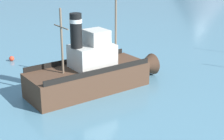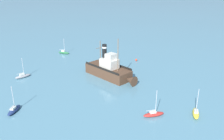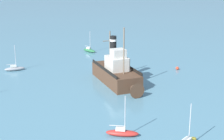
{
  "view_description": "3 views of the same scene",
  "coord_description": "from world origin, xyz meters",
  "px_view_note": "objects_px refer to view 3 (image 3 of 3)",
  "views": [
    {
      "loc": [
        24.25,
        -22.39,
        13.02
      ],
      "look_at": [
        2.27,
        1.47,
        1.81
      ],
      "focal_mm": 55.0,
      "sensor_mm": 36.0,
      "label": 1
    },
    {
      "loc": [
        45.27,
        29.68,
        22.17
      ],
      "look_at": [
        3.07,
        1.53,
        2.72
      ],
      "focal_mm": 38.0,
      "sensor_mm": 36.0,
      "label": 2
    },
    {
      "loc": [
        32.54,
        45.22,
        18.25
      ],
      "look_at": [
        3.65,
        1.61,
        3.15
      ],
      "focal_mm": 55.0,
      "sensor_mm": 36.0,
      "label": 3
    }
  ],
  "objects_px": {
    "sailboat_red": "(122,132)",
    "mooring_buoy": "(177,68)",
    "sailboat_grey": "(15,68)",
    "old_tugboat": "(117,73)",
    "sailboat_green": "(89,50)"
  },
  "relations": [
    {
      "from": "old_tugboat",
      "to": "sailboat_red",
      "type": "xyz_separation_m",
      "value": [
        10.4,
        16.23,
        -1.4
      ]
    },
    {
      "from": "sailboat_green",
      "to": "sailboat_grey",
      "type": "bearing_deg",
      "value": 16.37
    },
    {
      "from": "sailboat_red",
      "to": "sailboat_green",
      "type": "relative_size",
      "value": 1.0
    },
    {
      "from": "sailboat_red",
      "to": "mooring_buoy",
      "type": "xyz_separation_m",
      "value": [
        -24.7,
        -16.67,
        -0.11
      ]
    },
    {
      "from": "sailboat_red",
      "to": "mooring_buoy",
      "type": "height_order",
      "value": "sailboat_red"
    },
    {
      "from": "old_tugboat",
      "to": "sailboat_grey",
      "type": "relative_size",
      "value": 3.02
    },
    {
      "from": "sailboat_grey",
      "to": "sailboat_green",
      "type": "distance_m",
      "value": 20.58
    },
    {
      "from": "sailboat_red",
      "to": "mooring_buoy",
      "type": "bearing_deg",
      "value": -145.99
    },
    {
      "from": "sailboat_grey",
      "to": "mooring_buoy",
      "type": "height_order",
      "value": "sailboat_grey"
    },
    {
      "from": "old_tugboat",
      "to": "sailboat_red",
      "type": "height_order",
      "value": "old_tugboat"
    },
    {
      "from": "sailboat_green",
      "to": "old_tugboat",
      "type": "bearing_deg",
      "value": 71.28
    },
    {
      "from": "sailboat_grey",
      "to": "sailboat_red",
      "type": "xyz_separation_m",
      "value": [
        -1.55,
        33.45,
        0.0
      ]
    },
    {
      "from": "old_tugboat",
      "to": "sailboat_grey",
      "type": "distance_m",
      "value": 21.0
    },
    {
      "from": "sailboat_grey",
      "to": "mooring_buoy",
      "type": "relative_size",
      "value": 7.75
    },
    {
      "from": "old_tugboat",
      "to": "mooring_buoy",
      "type": "relative_size",
      "value": 23.37
    }
  ]
}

